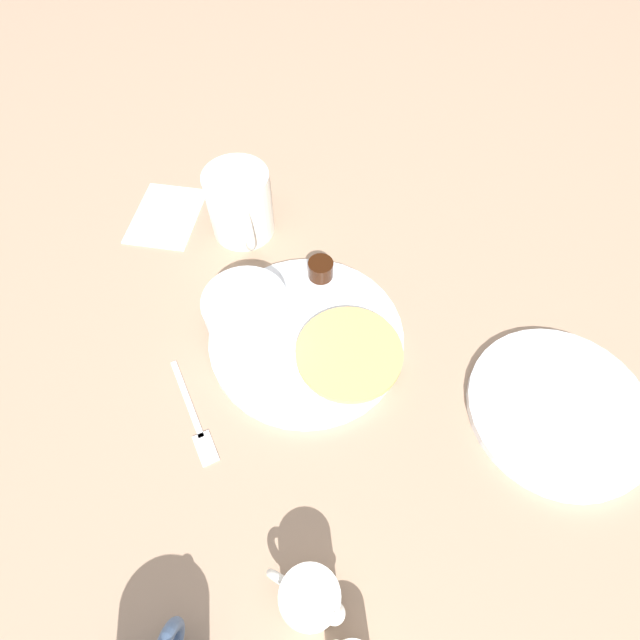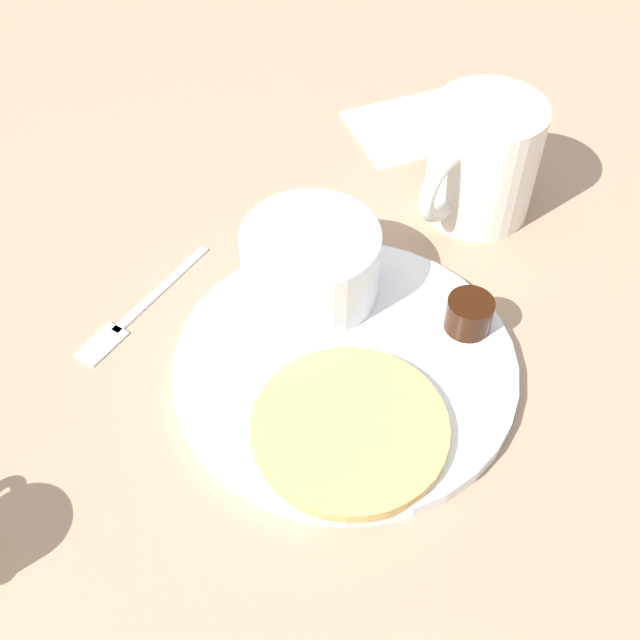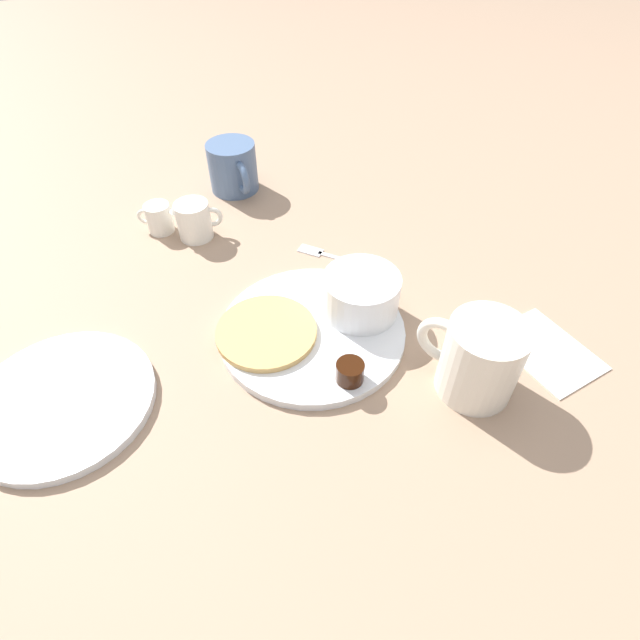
# 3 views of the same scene
# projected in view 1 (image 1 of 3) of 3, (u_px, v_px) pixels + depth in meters

# --- Properties ---
(ground_plane) EXTENTS (4.00, 4.00, 0.00)m
(ground_plane) POSITION_uv_depth(u_px,v_px,m) (307.00, 339.00, 0.65)
(ground_plane) COLOR #9E7F66
(plate) EXTENTS (0.25, 0.25, 0.01)m
(plate) POSITION_uv_depth(u_px,v_px,m) (307.00, 337.00, 0.64)
(plate) COLOR white
(plate) RESTS_ON ground_plane
(pancake_stack) EXTENTS (0.13, 0.13, 0.01)m
(pancake_stack) POSITION_uv_depth(u_px,v_px,m) (349.00, 353.00, 0.62)
(pancake_stack) COLOR tan
(pancake_stack) RESTS_ON plate
(bowl) EXTENTS (0.10, 0.10, 0.06)m
(bowl) POSITION_uv_depth(u_px,v_px,m) (247.00, 312.00, 0.62)
(bowl) COLOR white
(bowl) RESTS_ON plate
(syrup_cup) EXTENTS (0.03, 0.03, 0.03)m
(syrup_cup) POSITION_uv_depth(u_px,v_px,m) (321.00, 269.00, 0.68)
(syrup_cup) COLOR black
(syrup_cup) RESTS_ON plate
(butter_ramekin) EXTENTS (0.05, 0.05, 0.04)m
(butter_ramekin) POSITION_uv_depth(u_px,v_px,m) (240.00, 308.00, 0.64)
(butter_ramekin) COLOR white
(butter_ramekin) RESTS_ON plate
(coffee_mug) EXTENTS (0.11, 0.10, 0.10)m
(coffee_mug) POSITION_uv_depth(u_px,v_px,m) (240.00, 205.00, 0.71)
(coffee_mug) COLOR silver
(coffee_mug) RESTS_ON ground_plane
(creamer_pitcher_near) EXTENTS (0.06, 0.08, 0.06)m
(creamer_pitcher_near) POSITION_uv_depth(u_px,v_px,m) (309.00, 598.00, 0.46)
(creamer_pitcher_near) COLOR white
(creamer_pitcher_near) RESTS_ON ground_plane
(fork) EXTENTS (0.10, 0.12, 0.00)m
(fork) POSITION_uv_depth(u_px,v_px,m) (196.00, 422.00, 0.58)
(fork) COLOR silver
(fork) RESTS_ON ground_plane
(napkin) EXTENTS (0.15, 0.12, 0.00)m
(napkin) POSITION_uv_depth(u_px,v_px,m) (166.00, 215.00, 0.76)
(napkin) COLOR white
(napkin) RESTS_ON ground_plane
(far_plate) EXTENTS (0.22, 0.22, 0.01)m
(far_plate) POSITION_uv_depth(u_px,v_px,m) (559.00, 409.00, 0.59)
(far_plate) COLOR white
(far_plate) RESTS_ON ground_plane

